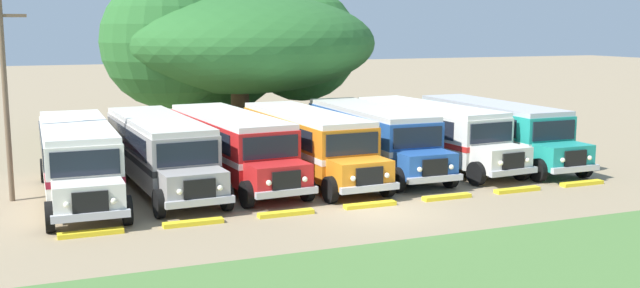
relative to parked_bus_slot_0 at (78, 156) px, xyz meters
name	(u,v)px	position (x,y,z in m)	size (l,w,h in m)	color
ground_plane	(377,210)	(9.63, -6.33, -1.58)	(220.00, 220.00, 0.00)	#937F60
parked_bus_slot_0	(78,156)	(0.00, 0.00, 0.00)	(2.78, 10.85, 2.82)	silver
parked_bus_slot_1	(160,149)	(3.22, 0.53, 0.00)	(3.15, 10.90, 2.82)	#9E9993
parked_bus_slot_2	(232,143)	(6.28, 0.75, 0.00)	(3.35, 10.94, 2.82)	red
parked_bus_slot_3	(307,140)	(9.55, 0.29, 0.00)	(3.00, 10.88, 2.82)	orange
parked_bus_slot_4	(372,134)	(12.93, 0.82, 0.00)	(2.82, 10.86, 2.82)	#23519E
parked_bus_slot_5	(431,131)	(16.04, 0.80, 0.00)	(3.46, 10.96, 2.82)	silver
parked_bus_slot_6	(494,129)	(19.30, 0.35, 0.00)	(2.70, 10.84, 2.82)	teal
curb_wheelstop_0	(91,233)	(-0.10, -5.75, -1.51)	(2.00, 0.36, 0.15)	yellow
curb_wheelstop_1	(193,223)	(3.15, -5.75, -1.51)	(2.00, 0.36, 0.15)	yellow
curb_wheelstop_2	(286,213)	(6.39, -5.75, -1.51)	(2.00, 0.36, 0.15)	yellow
curb_wheelstop_3	(370,205)	(9.63, -5.75, -1.51)	(2.00, 0.36, 0.15)	yellow
curb_wheelstop_4	(447,197)	(12.88, -5.75, -1.51)	(2.00, 0.36, 0.15)	yellow
curb_wheelstop_5	(517,190)	(16.12, -5.75, -1.51)	(2.00, 0.36, 0.15)	yellow
curb_wheelstop_6	(582,183)	(19.36, -5.75, -1.51)	(2.00, 0.36, 0.15)	yellow
broad_shade_tree	(235,43)	(10.29, 14.30, 3.90)	(16.56, 17.25, 9.72)	brown
utility_pole	(5,95)	(-2.40, 0.20, 2.40)	(1.80, 0.20, 7.47)	brown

